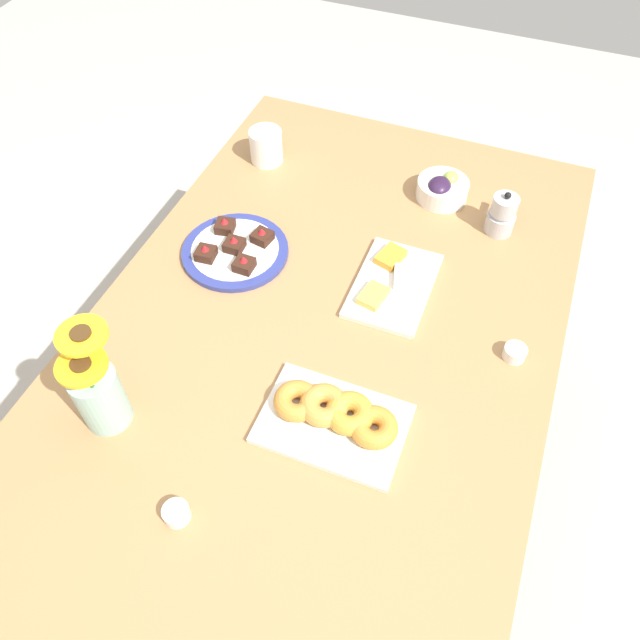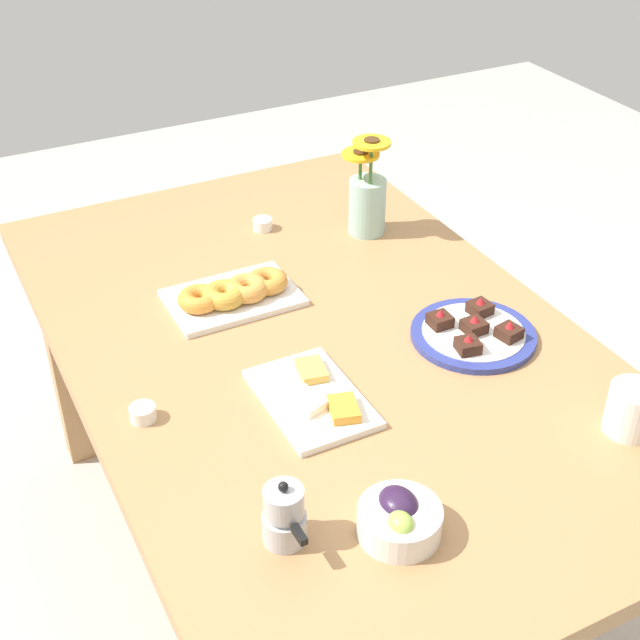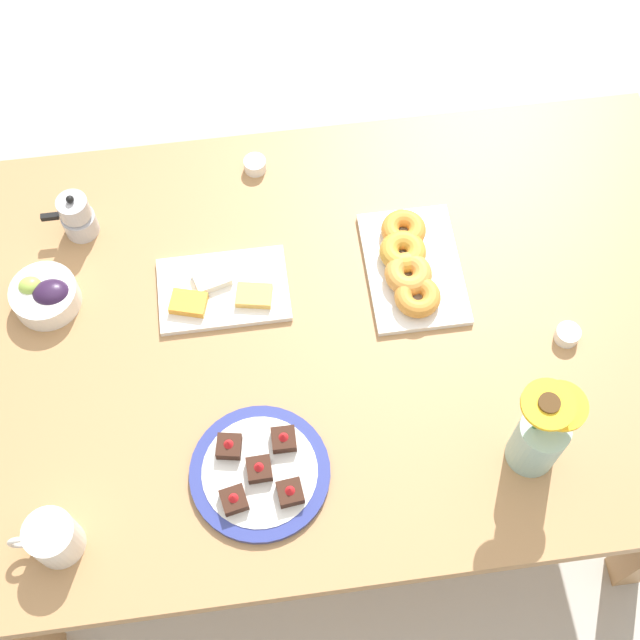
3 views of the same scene
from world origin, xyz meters
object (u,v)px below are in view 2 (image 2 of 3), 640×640
at_px(coffee_mug, 632,409).
at_px(dessert_plate, 473,333).
at_px(dining_table, 320,369).
at_px(flower_vase, 367,200).
at_px(cheese_platter, 314,397).
at_px(jam_cup_honey, 263,224).
at_px(moka_pot, 284,516).
at_px(grape_bowl, 399,519).
at_px(jam_cup_berry, 143,413).
at_px(croissant_platter, 234,293).

relative_size(coffee_mug, dessert_plate, 0.48).
distance_m(dining_table, flower_vase, 0.49).
height_order(cheese_platter, jam_cup_honey, cheese_platter).
height_order(jam_cup_honey, moka_pot, moka_pot).
xyz_separation_m(grape_bowl, moka_pot, (-0.07, -0.16, 0.02)).
xyz_separation_m(cheese_platter, jam_cup_berry, (-0.10, -0.30, 0.00)).
relative_size(jam_cup_berry, moka_pot, 0.40).
distance_m(grape_bowl, dessert_plate, 0.56).
bearing_deg(grape_bowl, moka_pot, -112.65).
bearing_deg(flower_vase, coffee_mug, 3.48).
bearing_deg(cheese_platter, dessert_plate, 95.44).
height_order(jam_cup_honey, dessert_plate, dessert_plate).
bearing_deg(moka_pot, croissant_platter, 164.10).
height_order(dining_table, jam_cup_honey, jam_cup_honey).
xyz_separation_m(jam_cup_honey, moka_pot, (0.94, -0.38, 0.03)).
bearing_deg(croissant_platter, dessert_plate, 48.23).
height_order(dining_table, cheese_platter, cheese_platter).
xyz_separation_m(flower_vase, moka_pot, (0.81, -0.60, -0.04)).
distance_m(croissant_platter, jam_cup_berry, 0.41).
height_order(dining_table, grape_bowl, grape_bowl).
bearing_deg(jam_cup_berry, moka_pot, 16.16).
distance_m(flower_vase, moka_pot, 1.01).
xyz_separation_m(jam_cup_honey, flower_vase, (0.13, 0.22, 0.07)).
relative_size(dining_table, moka_pot, 13.45).
height_order(croissant_platter, jam_cup_berry, croissant_platter).
bearing_deg(croissant_platter, dining_table, 28.81).
height_order(cheese_platter, croissant_platter, croissant_platter).
height_order(croissant_platter, flower_vase, flower_vase).
bearing_deg(grape_bowl, flower_vase, 153.47).
bearing_deg(coffee_mug, croissant_platter, -146.58).
xyz_separation_m(dining_table, croissant_platter, (-0.20, -0.11, 0.11)).
bearing_deg(cheese_platter, grape_bowl, -4.14).
xyz_separation_m(cheese_platter, moka_pot, (0.28, -0.19, 0.04)).
relative_size(coffee_mug, grape_bowl, 0.93).
relative_size(coffee_mug, flower_vase, 0.49).
bearing_deg(dining_table, moka_pot, -32.73).
bearing_deg(croissant_platter, grape_bowl, -1.86).
bearing_deg(dessert_plate, cheese_platter, -84.56).
bearing_deg(moka_pot, flower_vase, 143.34).
xyz_separation_m(coffee_mug, croissant_platter, (-0.71, -0.47, -0.02)).
distance_m(cheese_platter, jam_cup_berry, 0.31).
relative_size(coffee_mug, jam_cup_berry, 2.58).
height_order(grape_bowl, jam_cup_berry, grape_bowl).
height_order(jam_cup_berry, flower_vase, flower_vase).
distance_m(cheese_platter, dessert_plate, 0.39).
height_order(coffee_mug, dessert_plate, coffee_mug).
distance_m(grape_bowl, flower_vase, 0.98).
height_order(cheese_platter, flower_vase, flower_vase).
relative_size(dining_table, jam_cup_honey, 33.33).
bearing_deg(jam_cup_berry, dining_table, 102.16).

